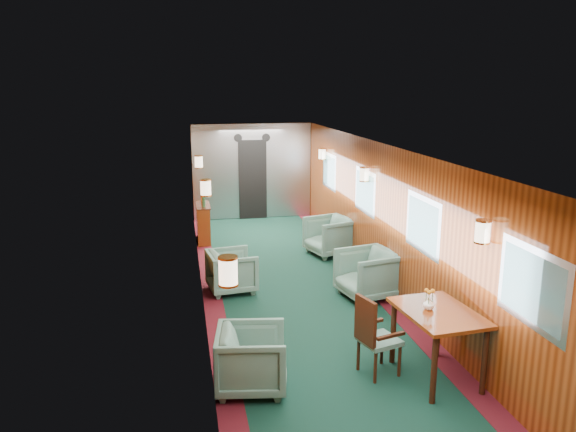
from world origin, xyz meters
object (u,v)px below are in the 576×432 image
object	(u,v)px
credenza	(203,222)
armchair_left_near	(252,359)
side_chair	(373,333)
armchair_right_near	(368,274)
armchair_left_far	(232,271)
armchair_right_far	(329,236)
dining_table	(438,322)

from	to	relation	value
credenza	armchair_left_near	xyz separation A→B (m)	(0.27, -6.24, -0.07)
side_chair	armchair_right_near	bearing A→B (deg)	56.37
credenza	armchair_left_far	bearing A→B (deg)	-84.00
side_chair	armchair_right_far	world-z (taller)	side_chair
side_chair	credenza	bearing A→B (deg)	88.96
armchair_right_near	dining_table	bearing A→B (deg)	-13.32
credenza	armchair_left_far	xyz separation A→B (m)	(0.33, -3.15, -0.08)
armchair_right_near	armchair_right_far	distance (m)	2.37
side_chair	armchair_left_far	distance (m)	3.35
armchair_left_near	dining_table	bearing A→B (deg)	-85.85
side_chair	credenza	world-z (taller)	credenza
armchair_right_near	armchair_right_far	world-z (taller)	armchair_right_near
dining_table	armchair_left_far	xyz separation A→B (m)	(-2.06, 3.25, -0.35)
side_chair	armchair_right_near	xyz separation A→B (m)	(0.75, 2.38, -0.14)
armchair_left_near	armchair_right_near	world-z (taller)	armchair_right_near
armchair_left_far	armchair_right_far	xyz separation A→B (m)	(2.11, 1.70, 0.04)
armchair_left_far	armchair_right_near	distance (m)	2.21
armchair_left_near	armchair_left_far	size ratio (longest dim) A/B	1.03
side_chair	dining_table	bearing A→B (deg)	-31.76
armchair_left_near	credenza	bearing A→B (deg)	10.91
armchair_left_near	armchair_left_far	bearing A→B (deg)	7.27
dining_table	credenza	bearing A→B (deg)	105.04
dining_table	side_chair	world-z (taller)	side_chair
armchair_left_far	armchair_right_far	bearing A→B (deg)	-59.25
side_chair	armchair_right_near	distance (m)	2.50
armchair_right_far	armchair_right_near	bearing A→B (deg)	-17.11
armchair_left_near	armchair_right_far	xyz separation A→B (m)	(2.18, 4.79, 0.03)
armchair_right_far	armchair_left_far	bearing A→B (deg)	-68.15
armchair_left_far	side_chair	bearing A→B (deg)	-164.09
side_chair	armchair_left_near	xyz separation A→B (m)	(-1.43, -0.03, -0.17)
credenza	armchair_right_far	distance (m)	2.84
armchair_right_near	side_chair	bearing A→B (deg)	-29.71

